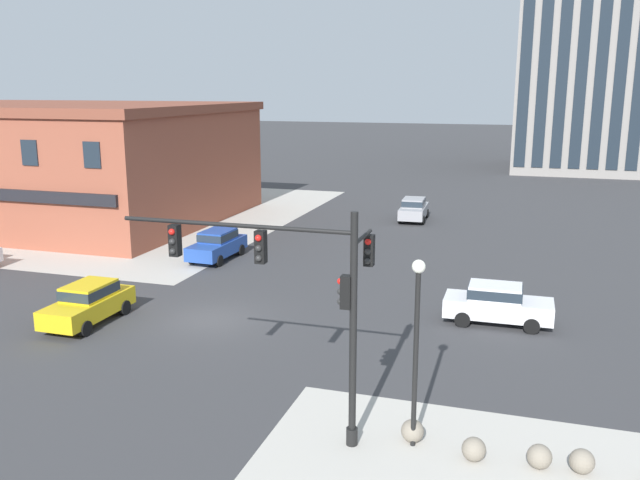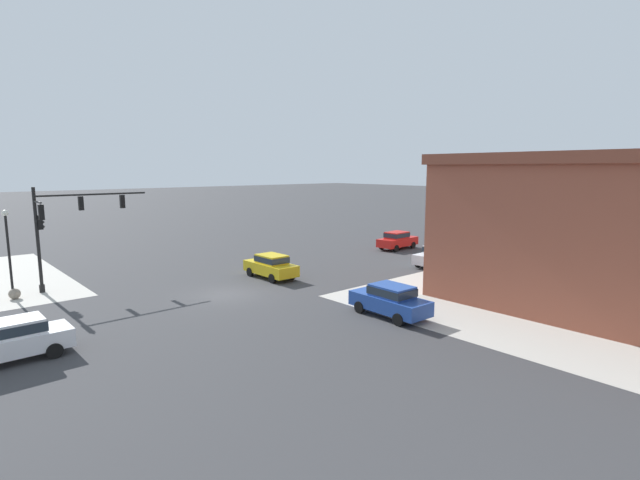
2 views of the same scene
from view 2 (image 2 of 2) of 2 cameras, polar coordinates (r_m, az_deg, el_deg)
The scene contains 9 objects.
ground_plane at distance 29.72m, azimuth -11.22°, elevation -6.49°, with size 320.00×320.00×0.00m, color #38383A.
traffic_signal_main at distance 33.75m, azimuth -28.81°, elevation 1.85°, with size 6.94×2.09×6.56m.
bollard_sphere_curb_a at distance 33.43m, azimuth -32.98°, elevation -5.48°, with size 0.64×0.64×0.64m, color gray.
street_lamp_corner_near at distance 33.10m, azimuth -33.54°, elevation -0.34°, with size 0.36×0.36×5.30m.
car_main_northbound_near at distance 38.53m, azimuth 13.98°, elevation -1.71°, with size 4.50×2.09×1.68m.
car_main_southbound_near at distance 22.90m, azimuth -33.26°, elevation -9.97°, with size 4.42×1.93×1.68m.
car_main_southbound_far at distance 45.83m, azimuth 9.33°, elevation 0.05°, with size 4.49×2.07×1.68m.
car_cross_eastbound at distance 25.06m, azimuth 8.49°, elevation -7.09°, with size 1.99×4.45×1.68m.
car_cross_westbound at distance 33.47m, azimuth -5.94°, elevation -3.05°, with size 1.90×4.40×1.68m.
Camera 2 is at (14.27, 24.91, 7.67)m, focal length 26.48 mm.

